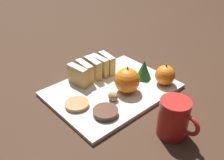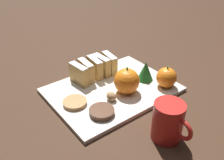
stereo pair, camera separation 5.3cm
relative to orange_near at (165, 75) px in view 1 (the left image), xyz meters
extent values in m
plane|color=#382316|center=(-0.09, -0.14, -0.04)|extent=(6.00, 6.00, 0.00)
cube|color=silver|center=(-0.09, -0.14, -0.04)|extent=(0.28, 0.37, 0.01)
cube|color=tan|center=(-0.18, -0.20, 0.00)|extent=(0.07, 0.03, 0.06)
cube|color=white|center=(-0.18, -0.20, 0.03)|extent=(0.07, 0.03, 0.00)
cube|color=tan|center=(-0.18, -0.17, 0.00)|extent=(0.07, 0.03, 0.06)
cube|color=white|center=(-0.18, -0.17, 0.03)|extent=(0.07, 0.03, 0.00)
cube|color=tan|center=(-0.18, -0.14, 0.00)|extent=(0.07, 0.03, 0.06)
cube|color=white|center=(-0.18, -0.14, 0.03)|extent=(0.07, 0.03, 0.00)
cube|color=tan|center=(-0.18, -0.11, 0.00)|extent=(0.07, 0.03, 0.06)
cube|color=white|center=(-0.18, -0.11, 0.03)|extent=(0.07, 0.03, 0.00)
cube|color=tan|center=(-0.18, -0.08, 0.00)|extent=(0.07, 0.03, 0.06)
cube|color=white|center=(-0.18, -0.08, 0.03)|extent=(0.07, 0.03, 0.00)
sphere|color=orange|center=(0.00, 0.00, 0.00)|extent=(0.06, 0.06, 0.06)
cylinder|color=#38702D|center=(0.00, 0.00, 0.03)|extent=(0.01, 0.01, 0.01)
sphere|color=orange|center=(-0.05, -0.12, 0.01)|extent=(0.08, 0.08, 0.08)
cylinder|color=#38702D|center=(-0.05, -0.12, 0.05)|extent=(0.01, 0.00, 0.01)
ellipsoid|color=#9E7A51|center=(-0.04, -0.18, -0.02)|extent=(0.03, 0.03, 0.03)
cylinder|color=#472819|center=(-0.01, -0.24, -0.02)|extent=(0.07, 0.07, 0.01)
cylinder|color=#A3703D|center=(-0.10, -0.27, -0.03)|extent=(0.07, 0.07, 0.01)
cone|color=#195623|center=(-0.07, -0.02, 0.00)|extent=(0.05, 0.05, 0.06)
cylinder|color=red|center=(0.14, -0.15, 0.01)|extent=(0.07, 0.07, 0.10)
torus|color=red|center=(0.19, -0.15, 0.01)|extent=(0.05, 0.01, 0.05)
camera|label=1|loc=(0.38, -0.57, 0.40)|focal=40.00mm
camera|label=2|loc=(0.42, -0.53, 0.40)|focal=40.00mm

